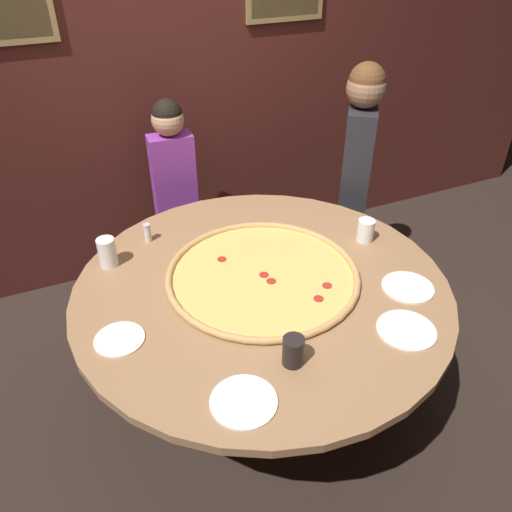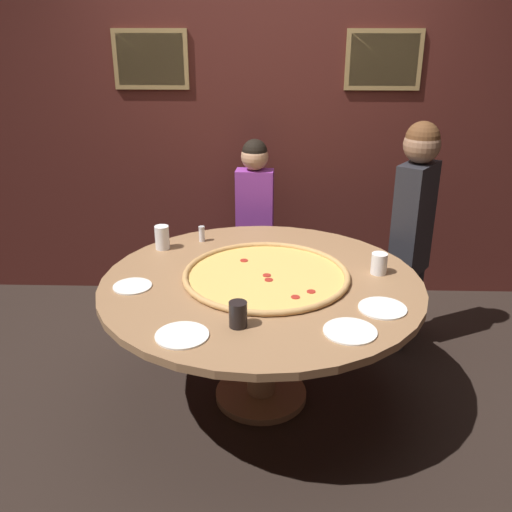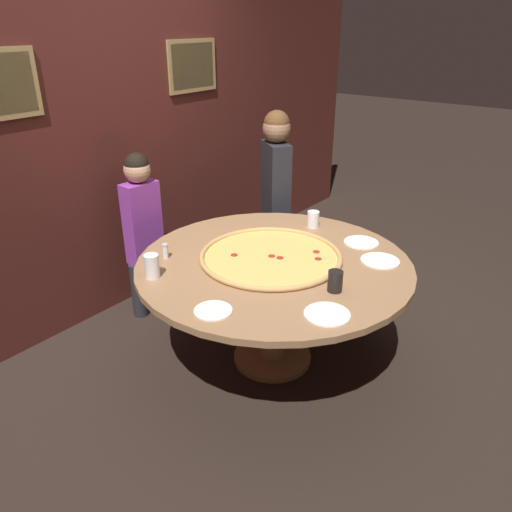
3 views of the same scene
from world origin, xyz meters
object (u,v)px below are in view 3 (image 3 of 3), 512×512
diner_far_left (143,226)px  diner_far_right (276,190)px  drink_cup_far_right (152,266)px  white_plate_near_front (327,314)px  condiment_shaker (165,251)px  white_plate_far_back (213,311)px  dining_table (274,278)px  drink_cup_centre_back (313,219)px  drink_cup_far_left (335,281)px  white_plate_left_side (380,261)px  white_plate_beside_cup (361,242)px  giant_pizza (271,256)px

diner_far_left → diner_far_right: size_ratio=0.86×
drink_cup_far_right → white_plate_near_front: bearing=-75.1°
condiment_shaker → diner_far_right: bearing=4.5°
white_plate_far_back → dining_table: bearing=8.3°
drink_cup_centre_back → diner_far_left: bearing=124.4°
drink_cup_centre_back → drink_cup_far_right: bearing=165.6°
condiment_shaker → diner_far_left: size_ratio=0.08×
diner_far_left → diner_far_right: diner_far_right is taller
dining_table → diner_far_right: (0.93, 0.66, 0.21)m
drink_cup_far_left → condiment_shaker: 1.08m
drink_cup_centre_back → diner_far_left: size_ratio=0.09×
drink_cup_centre_back → condiment_shaker: 1.11m
drink_cup_far_left → white_plate_left_side: size_ratio=0.50×
dining_table → condiment_shaker: (-0.38, 0.56, 0.17)m
drink_cup_far_right → drink_cup_centre_back: bearing=-14.4°
drink_cup_far_left → diner_far_right: diner_far_right is taller
white_plate_beside_cup → diner_far_right: size_ratio=0.16×
dining_table → giant_pizza: (0.02, 0.04, 0.13)m
dining_table → white_plate_far_back: white_plate_far_back is taller
drink_cup_centre_back → condiment_shaker: (-1.01, 0.45, -0.01)m
white_plate_left_side → white_plate_near_front: size_ratio=1.01×
drink_cup_far_left → white_plate_beside_cup: size_ratio=0.52×
white_plate_far_back → diner_far_left: size_ratio=0.16×
drink_cup_far_right → drink_cup_centre_back: 1.27m
drink_cup_far_right → drink_cup_far_left: 1.04m
drink_cup_far_right → drink_cup_far_left: drink_cup_far_right is taller
diner_far_left → drink_cup_centre_back: bearing=128.1°
dining_table → giant_pizza: size_ratio=1.90×
drink_cup_far_right → white_plate_near_front: 1.04m
dining_table → white_plate_beside_cup: bearing=-26.9°
giant_pizza → white_plate_far_back: size_ratio=4.49×
white_plate_near_front → condiment_shaker: condiment_shaker is taller
drink_cup_far_left → white_plate_beside_cup: bearing=15.2°
giant_pizza → diner_far_left: 1.10m
white_plate_far_back → white_plate_beside_cup: 1.26m
white_plate_beside_cup → diner_far_left: diner_far_left is taller
giant_pizza → white_plate_beside_cup: (0.56, -0.34, -0.01)m
white_plate_left_side → diner_far_left: size_ratio=0.19×
giant_pizza → drink_cup_far_right: bearing=148.2°
white_plate_far_back → giant_pizza: bearing=11.4°
white_plate_near_front → white_plate_left_side: bearing=4.5°
white_plate_far_back → condiment_shaker: condiment_shaker is taller
diner_far_left → white_plate_near_front: bearing=85.0°
white_plate_near_front → drink_cup_centre_back: bearing=35.5°
dining_table → diner_far_left: bearing=93.7°
white_plate_left_side → condiment_shaker: 1.33m
drink_cup_far_left → white_plate_near_front: (-0.24, -0.09, -0.06)m
white_plate_left_side → condiment_shaker: size_ratio=2.47×
white_plate_near_front → dining_table: bearing=59.9°
drink_cup_far_left → diner_far_left: diner_far_left is taller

